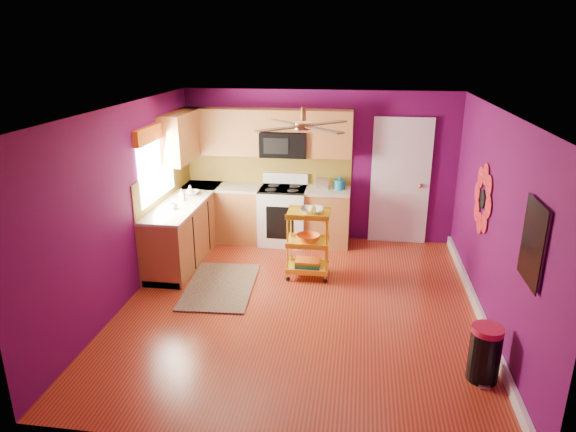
# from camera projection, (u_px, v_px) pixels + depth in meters

# --- Properties ---
(ground) EXTENTS (5.00, 5.00, 0.00)m
(ground) POSITION_uv_depth(u_px,v_px,m) (300.00, 305.00, 6.61)
(ground) COLOR maroon
(ground) RESTS_ON ground
(room_envelope) EXTENTS (4.54, 5.04, 2.52)m
(room_envelope) POSITION_uv_depth(u_px,v_px,m) (303.00, 183.00, 6.08)
(room_envelope) COLOR #55094B
(room_envelope) RESTS_ON ground
(lower_cabinets) EXTENTS (2.81, 2.31, 0.94)m
(lower_cabinets) POSITION_uv_depth(u_px,v_px,m) (232.00, 222.00, 8.35)
(lower_cabinets) COLOR brown
(lower_cabinets) RESTS_ON ground
(electric_range) EXTENTS (0.76, 0.66, 1.13)m
(electric_range) POSITION_uv_depth(u_px,v_px,m) (283.00, 215.00, 8.56)
(electric_range) COLOR white
(electric_range) RESTS_ON ground
(upper_cabinetry) EXTENTS (2.80, 2.30, 1.26)m
(upper_cabinetry) POSITION_uv_depth(u_px,v_px,m) (240.00, 135.00, 8.23)
(upper_cabinetry) COLOR brown
(upper_cabinetry) RESTS_ON ground
(left_window) EXTENTS (0.08, 1.35, 1.08)m
(left_window) POSITION_uv_depth(u_px,v_px,m) (156.00, 151.00, 7.33)
(left_window) COLOR white
(left_window) RESTS_ON ground
(panel_door) EXTENTS (0.95, 0.11, 2.15)m
(panel_door) POSITION_uv_depth(u_px,v_px,m) (400.00, 183.00, 8.41)
(panel_door) COLOR white
(panel_door) RESTS_ON ground
(right_wall_art) EXTENTS (0.04, 2.74, 1.04)m
(right_wall_art) POSITION_uv_depth(u_px,v_px,m) (502.00, 216.00, 5.53)
(right_wall_art) COLOR black
(right_wall_art) RESTS_ON ground
(ceiling_fan) EXTENTS (1.01, 1.01, 0.26)m
(ceiling_fan) POSITION_uv_depth(u_px,v_px,m) (303.00, 125.00, 6.06)
(ceiling_fan) COLOR #BF8C3F
(ceiling_fan) RESTS_ON ground
(shag_rug) EXTENTS (0.99, 1.53, 0.02)m
(shag_rug) POSITION_uv_depth(u_px,v_px,m) (220.00, 286.00, 7.11)
(shag_rug) COLOR black
(shag_rug) RESTS_ON ground
(rolling_cart) EXTENTS (0.60, 0.44, 1.08)m
(rolling_cart) POSITION_uv_depth(u_px,v_px,m) (309.00, 241.00, 7.25)
(rolling_cart) COLOR yellow
(rolling_cart) RESTS_ON ground
(trash_can) EXTENTS (0.32, 0.34, 0.59)m
(trash_can) POSITION_uv_depth(u_px,v_px,m) (485.00, 353.00, 5.08)
(trash_can) COLOR black
(trash_can) RESTS_ON ground
(teal_kettle) EXTENTS (0.18, 0.18, 0.21)m
(teal_kettle) POSITION_uv_depth(u_px,v_px,m) (340.00, 184.00, 8.34)
(teal_kettle) COLOR #137392
(teal_kettle) RESTS_ON lower_cabinets
(toaster) EXTENTS (0.22, 0.15, 0.18)m
(toaster) POSITION_uv_depth(u_px,v_px,m) (322.00, 183.00, 8.36)
(toaster) COLOR beige
(toaster) RESTS_ON lower_cabinets
(soap_bottle_a) EXTENTS (0.08, 0.09, 0.18)m
(soap_bottle_a) POSITION_uv_depth(u_px,v_px,m) (182.00, 195.00, 7.73)
(soap_bottle_a) COLOR #EA3F72
(soap_bottle_a) RESTS_ON lower_cabinets
(soap_bottle_b) EXTENTS (0.12, 0.12, 0.16)m
(soap_bottle_b) POSITION_uv_depth(u_px,v_px,m) (190.00, 190.00, 8.01)
(soap_bottle_b) COLOR white
(soap_bottle_b) RESTS_ON lower_cabinets
(counter_dish) EXTENTS (0.24, 0.24, 0.06)m
(counter_dish) POSITION_uv_depth(u_px,v_px,m) (192.00, 193.00, 8.07)
(counter_dish) COLOR white
(counter_dish) RESTS_ON lower_cabinets
(counter_cup) EXTENTS (0.12, 0.12, 0.09)m
(counter_cup) POSITION_uv_depth(u_px,v_px,m) (173.00, 206.00, 7.35)
(counter_cup) COLOR white
(counter_cup) RESTS_ON lower_cabinets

